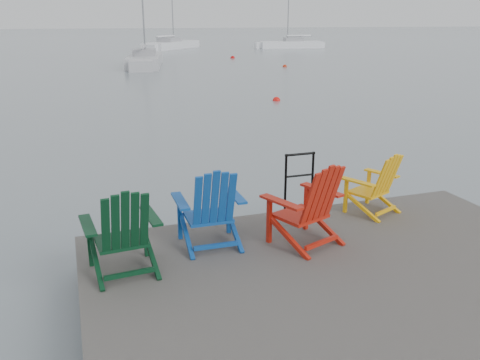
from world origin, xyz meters
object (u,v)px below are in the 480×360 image
object	(u,v)px
chair_yellow	(376,183)
sailboat_near	(145,61)
chair_red	(309,204)
chair_blue	(211,207)
handrail	(299,176)
sailboat_mid	(172,45)
chair_green	(123,230)
sailboat_far	(291,45)
buoy_c	(285,67)
buoy_d	(233,58)
buoy_a	(276,101)

from	to	relation	value
chair_yellow	sailboat_near	xyz separation A→B (m)	(1.44, 32.07, -0.61)
chair_red	chair_yellow	size ratio (longest dim) A/B	1.18
chair_blue	handrail	bearing A→B (deg)	28.00
handrail	sailboat_mid	distance (m)	54.68
chair_blue	chair_red	bearing A→B (deg)	-14.87
chair_green	sailboat_far	world-z (taller)	sailboat_far
buoy_c	sailboat_near	bearing A→B (deg)	158.24
chair_yellow	buoy_d	size ratio (longest dim) A/B	2.34
chair_blue	chair_yellow	world-z (taller)	chair_blue
handrail	chair_yellow	size ratio (longest dim) A/B	0.97
buoy_c	buoy_d	size ratio (longest dim) A/B	0.79
handrail	buoy_d	world-z (taller)	handrail
chair_green	sailboat_near	distance (m)	33.21
chair_red	sailboat_far	distance (m)	56.31
buoy_a	sailboat_near	bearing A→B (deg)	98.37
chair_red	buoy_a	xyz separation A→B (m)	(5.57, 14.36, -1.05)
chair_blue	buoy_d	distance (m)	39.97
chair_green	chair_blue	bearing A→B (deg)	14.31
handrail	buoy_c	bearing A→B (deg)	66.83
chair_green	buoy_a	world-z (taller)	chair_green
sailboat_mid	buoy_a	world-z (taller)	sailboat_mid
chair_yellow	buoy_d	distance (m)	38.89
buoy_a	chair_red	bearing A→B (deg)	-111.19
chair_red	sailboat_near	bearing A→B (deg)	64.21
handrail	chair_red	bearing A→B (deg)	-109.39
sailboat_mid	buoy_c	world-z (taller)	sailboat_mid
chair_green	chair_blue	size ratio (longest dim) A/B	0.99
chair_yellow	buoy_c	bearing A→B (deg)	45.07
chair_yellow	sailboat_near	world-z (taller)	sailboat_near
sailboat_far	buoy_d	xyz separation A→B (m)	(-11.48, -13.19, -0.36)
buoy_a	chair_yellow	bearing A→B (deg)	-106.85
handrail	buoy_a	distance (m)	14.22
sailboat_far	buoy_c	world-z (taller)	sailboat_far
sailboat_mid	buoy_a	distance (m)	40.91
chair_blue	chair_yellow	bearing A→B (deg)	8.67
sailboat_far	handrail	bearing A→B (deg)	162.69
buoy_a	sailboat_mid	bearing A→B (deg)	84.75
chair_red	sailboat_near	distance (m)	32.88
handrail	sailboat_far	bearing A→B (deg)	65.97
sailboat_far	buoy_c	bearing A→B (deg)	161.63
chair_blue	buoy_c	distance (m)	31.68
chair_blue	buoy_d	bearing A→B (deg)	72.88
chair_yellow	buoy_d	world-z (taller)	chair_yellow
sailboat_near	sailboat_far	bearing A→B (deg)	55.32
handrail	chair_green	size ratio (longest dim) A/B	0.85
chair_green	buoy_a	xyz separation A→B (m)	(7.88, 14.41, -1.03)
chair_green	sailboat_mid	bearing A→B (deg)	73.30
handrail	sailboat_far	distance (m)	55.09
handrail	buoy_a	xyz separation A→B (m)	(5.16, 13.21, -1.04)
sailboat_mid	sailboat_far	world-z (taller)	sailboat_mid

